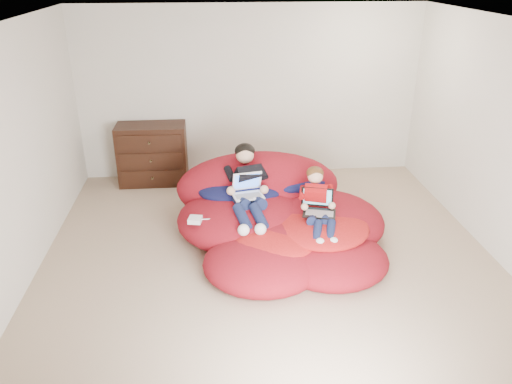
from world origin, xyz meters
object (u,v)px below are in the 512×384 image
at_px(older_boy, 247,183).
at_px(laptop_black, 318,206).
at_px(dresser, 153,154).
at_px(laptop_white, 248,189).
at_px(beanbag_pile, 276,217).
at_px(younger_boy, 318,201).

height_order(older_boy, laptop_black, older_boy).
height_order(dresser, laptop_white, dresser).
bearing_deg(beanbag_pile, laptop_black, -37.95).
distance_m(younger_boy, laptop_white, 0.82).
distance_m(dresser, younger_boy, 2.91).
height_order(dresser, older_boy, older_boy).
relative_size(beanbag_pile, laptop_white, 6.55).
height_order(dresser, beanbag_pile, dresser).
bearing_deg(younger_boy, dresser, 134.00).
height_order(older_boy, laptop_white, older_boy).
bearing_deg(beanbag_pile, dresser, 131.62).
distance_m(dresser, beanbag_pile, 2.41).
bearing_deg(younger_boy, laptop_black, -90.00).
xyz_separation_m(beanbag_pile, younger_boy, (0.42, -0.29, 0.33)).
bearing_deg(dresser, laptop_black, -46.49).
bearing_deg(laptop_black, beanbag_pile, 142.05).
bearing_deg(older_boy, dresser, 127.05).
relative_size(dresser, laptop_black, 2.43).
bearing_deg(dresser, older_boy, -52.95).
xyz_separation_m(beanbag_pile, older_boy, (-0.34, 0.13, 0.40)).
bearing_deg(dresser, laptop_white, -54.58).
bearing_deg(dresser, beanbag_pile, -48.38).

